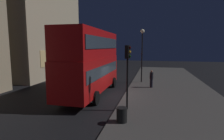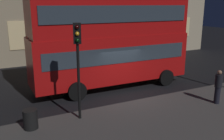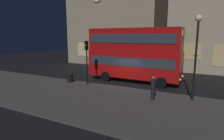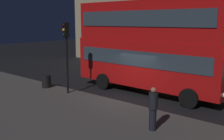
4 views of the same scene
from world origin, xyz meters
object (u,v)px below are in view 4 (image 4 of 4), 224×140
object	(u,v)px
traffic_light_near_kerb	(66,43)
pedestrian	(153,108)
litter_bin	(46,81)
double_decker_bus	(150,43)

from	to	relation	value
traffic_light_near_kerb	pedestrian	world-z (taller)	traffic_light_near_kerb
pedestrian	litter_bin	world-z (taller)	pedestrian
double_decker_bus	pedestrian	distance (m)	6.56
traffic_light_near_kerb	pedestrian	bearing A→B (deg)	5.00
double_decker_bus	pedestrian	xyz separation A→B (m)	(3.47, -5.17, -2.07)
double_decker_bus	traffic_light_near_kerb	distance (m)	5.00
litter_bin	double_decker_bus	bearing A→B (deg)	34.01
double_decker_bus	litter_bin	size ratio (longest dim) A/B	12.10
double_decker_bus	litter_bin	bearing A→B (deg)	-145.53
pedestrian	litter_bin	size ratio (longest dim) A/B	2.17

